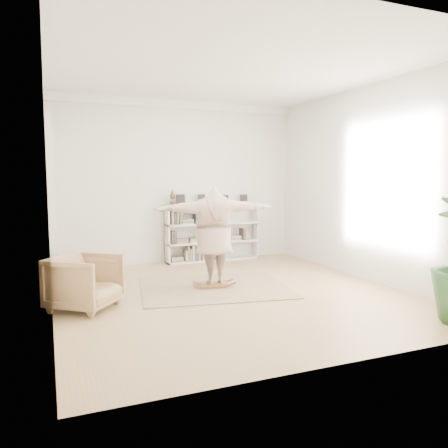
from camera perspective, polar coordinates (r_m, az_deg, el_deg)
name	(u,v)px	position (r m, az deg, el deg)	size (l,w,h in m)	color
floor	(230,293)	(7.33, 0.84, -8.99)	(6.00, 6.00, 0.00)	tan
room_shell	(179,104)	(9.98, -5.96, 15.28)	(6.00, 6.00, 6.00)	silver
doors	(51,208)	(7.83, -21.64, 1.95)	(0.09, 1.78, 2.92)	white
bookshelf	(212,233)	(10.05, -1.51, -1.20)	(2.20, 0.35, 1.64)	silver
armchair	(85,282)	(6.68, -17.71, -7.25)	(0.85, 0.87, 0.80)	tan
rug	(214,287)	(7.64, -1.30, -8.29)	(2.50, 2.00, 0.02)	tan
rocker_board	(214,284)	(7.62, -1.30, -7.88)	(0.53, 0.37, 0.10)	olive
person	(214,233)	(7.46, -1.32, -1.17)	(2.07, 0.56, 1.68)	tan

